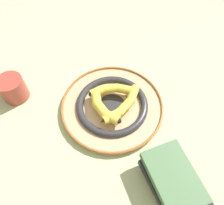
{
  "coord_description": "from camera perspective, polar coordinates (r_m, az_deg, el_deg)",
  "views": [
    {
      "loc": [
        0.3,
        0.29,
        0.69
      ],
      "look_at": [
        0.01,
        -0.02,
        0.04
      ],
      "focal_mm": 35.0,
      "sensor_mm": 36.0,
      "label": 1
    }
  ],
  "objects": [
    {
      "name": "decorative_bowl",
      "position": [
        0.8,
        0.0,
        -0.85
      ],
      "size": [
        0.37,
        0.37,
        0.04
      ],
      "color": "tan",
      "rests_on": "ground_plane"
    },
    {
      "name": "book_stack",
      "position": [
        0.69,
        15.76,
        -19.1
      ],
      "size": [
        0.2,
        0.23,
        0.09
      ],
      "rotation": [
        0.0,
        0.0,
        4.19
      ],
      "color": "#B28933",
      "rests_on": "ground_plane"
    },
    {
      "name": "banana_c",
      "position": [
        0.79,
        -0.15,
        3.38
      ],
      "size": [
        0.14,
        0.12,
        0.03
      ],
      "rotation": [
        0.0,
        0.0,
        11.93
      ],
      "color": "yellow",
      "rests_on": "decorative_bowl"
    },
    {
      "name": "banana_a",
      "position": [
        0.75,
        -2.58,
        -1.29
      ],
      "size": [
        0.07,
        0.17,
        0.03
      ],
      "rotation": [
        0.0,
        0.0,
        7.71
      ],
      "color": "yellow",
      "rests_on": "decorative_bowl"
    },
    {
      "name": "ground_plane",
      "position": [
        0.81,
        1.43,
        -1.59
      ],
      "size": [
        2.8,
        2.8,
        0.0
      ],
      "primitive_type": "plane",
      "color": "#B2C693"
    },
    {
      "name": "banana_b",
      "position": [
        0.75,
        2.93,
        -0.92
      ],
      "size": [
        0.2,
        0.07,
        0.03
      ],
      "rotation": [
        0.0,
        0.0,
        9.55
      ],
      "color": "yellow",
      "rests_on": "decorative_bowl"
    },
    {
      "name": "coffee_mug",
      "position": [
        0.88,
        -24.67,
        3.41
      ],
      "size": [
        0.11,
        0.13,
        0.09
      ],
      "rotation": [
        0.0,
        0.0,
        5.36
      ],
      "color": "#B24238",
      "rests_on": "ground_plane"
    }
  ]
}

